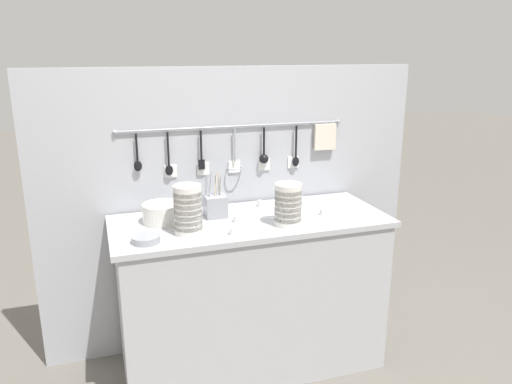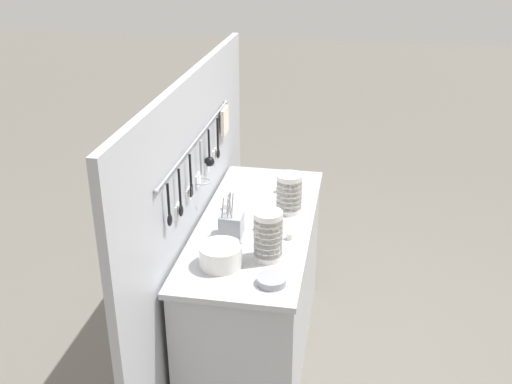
{
  "view_description": "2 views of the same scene",
  "coord_description": "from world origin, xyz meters",
  "px_view_note": "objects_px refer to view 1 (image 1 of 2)",
  "views": [
    {
      "loc": [
        -0.78,
        -2.45,
        1.78
      ],
      "look_at": [
        0.03,
        -0.0,
        1.04
      ],
      "focal_mm": 35.0,
      "sensor_mm": 36.0,
      "label": 1
    },
    {
      "loc": [
        -2.83,
        -0.5,
        2.41
      ],
      "look_at": [
        -0.04,
        -0.01,
        1.09
      ],
      "focal_mm": 42.0,
      "sensor_mm": 36.0,
      "label": 2
    }
  ],
  "objects_px": {
    "plate_stack": "(162,213)",
    "cup_edge_far": "(323,212)",
    "bowl_stack_short_front": "(188,210)",
    "steel_mixing_bowl": "(146,239)",
    "bowl_stack_nested_right": "(288,205)",
    "cup_centre": "(237,219)",
    "cup_mid_row": "(233,231)",
    "cup_front_left": "(260,203)",
    "cutlery_caddy": "(215,206)"
  },
  "relations": [
    {
      "from": "plate_stack",
      "to": "cup_edge_far",
      "type": "bearing_deg",
      "value": -10.21
    },
    {
      "from": "bowl_stack_short_front",
      "to": "steel_mixing_bowl",
      "type": "bearing_deg",
      "value": -166.72
    },
    {
      "from": "bowl_stack_nested_right",
      "to": "cup_centre",
      "type": "bearing_deg",
      "value": 151.12
    },
    {
      "from": "bowl_stack_nested_right",
      "to": "cup_centre",
      "type": "xyz_separation_m",
      "value": [
        -0.24,
        0.13,
        -0.09
      ]
    },
    {
      "from": "plate_stack",
      "to": "steel_mixing_bowl",
      "type": "height_order",
      "value": "plate_stack"
    },
    {
      "from": "bowl_stack_nested_right",
      "to": "cup_centre",
      "type": "relative_size",
      "value": 6.23
    },
    {
      "from": "cup_mid_row",
      "to": "cup_edge_far",
      "type": "distance_m",
      "value": 0.57
    },
    {
      "from": "bowl_stack_nested_right",
      "to": "cup_front_left",
      "type": "height_order",
      "value": "bowl_stack_nested_right"
    },
    {
      "from": "steel_mixing_bowl",
      "to": "cutlery_caddy",
      "type": "bearing_deg",
      "value": 33.71
    },
    {
      "from": "steel_mixing_bowl",
      "to": "cup_centre",
      "type": "distance_m",
      "value": 0.51
    },
    {
      "from": "plate_stack",
      "to": "cup_centre",
      "type": "distance_m",
      "value": 0.4
    },
    {
      "from": "bowl_stack_short_front",
      "to": "cup_centre",
      "type": "relative_size",
      "value": 6.96
    },
    {
      "from": "cup_centre",
      "to": "cup_front_left",
      "type": "relative_size",
      "value": 1.0
    },
    {
      "from": "bowl_stack_nested_right",
      "to": "cup_edge_far",
      "type": "relative_size",
      "value": 6.23
    },
    {
      "from": "cutlery_caddy",
      "to": "cup_edge_far",
      "type": "relative_size",
      "value": 7.1
    },
    {
      "from": "bowl_stack_short_front",
      "to": "plate_stack",
      "type": "relative_size",
      "value": 1.21
    },
    {
      "from": "steel_mixing_bowl",
      "to": "cup_mid_row",
      "type": "relative_size",
      "value": 3.74
    },
    {
      "from": "bowl_stack_nested_right",
      "to": "plate_stack",
      "type": "relative_size",
      "value": 1.09
    },
    {
      "from": "cup_mid_row",
      "to": "cup_edge_far",
      "type": "relative_size",
      "value": 1.0
    },
    {
      "from": "cup_mid_row",
      "to": "cup_centre",
      "type": "bearing_deg",
      "value": 68.27
    },
    {
      "from": "cup_mid_row",
      "to": "cup_front_left",
      "type": "bearing_deg",
      "value": 54.88
    },
    {
      "from": "bowl_stack_nested_right",
      "to": "steel_mixing_bowl",
      "type": "height_order",
      "value": "bowl_stack_nested_right"
    },
    {
      "from": "cup_edge_far",
      "to": "cup_front_left",
      "type": "distance_m",
      "value": 0.38
    },
    {
      "from": "bowl_stack_nested_right",
      "to": "plate_stack",
      "type": "height_order",
      "value": "bowl_stack_nested_right"
    },
    {
      "from": "cutlery_caddy",
      "to": "cup_front_left",
      "type": "xyz_separation_m",
      "value": [
        0.3,
        0.1,
        -0.04
      ]
    },
    {
      "from": "cup_mid_row",
      "to": "steel_mixing_bowl",
      "type": "bearing_deg",
      "value": 175.85
    },
    {
      "from": "steel_mixing_bowl",
      "to": "cup_centre",
      "type": "height_order",
      "value": "cup_centre"
    },
    {
      "from": "cutlery_caddy",
      "to": "cup_mid_row",
      "type": "height_order",
      "value": "cutlery_caddy"
    },
    {
      "from": "cutlery_caddy",
      "to": "cup_edge_far",
      "type": "distance_m",
      "value": 0.6
    },
    {
      "from": "cutlery_caddy",
      "to": "cup_front_left",
      "type": "bearing_deg",
      "value": 17.93
    },
    {
      "from": "bowl_stack_short_front",
      "to": "bowl_stack_nested_right",
      "type": "height_order",
      "value": "bowl_stack_short_front"
    },
    {
      "from": "steel_mixing_bowl",
      "to": "cutlery_caddy",
      "type": "distance_m",
      "value": 0.49
    },
    {
      "from": "steel_mixing_bowl",
      "to": "cutlery_caddy",
      "type": "relative_size",
      "value": 0.53
    },
    {
      "from": "cup_front_left",
      "to": "plate_stack",
      "type": "bearing_deg",
      "value": -169.8
    },
    {
      "from": "plate_stack",
      "to": "cutlery_caddy",
      "type": "height_order",
      "value": "cutlery_caddy"
    },
    {
      "from": "cutlery_caddy",
      "to": "cup_edge_far",
      "type": "bearing_deg",
      "value": -16.14
    },
    {
      "from": "steel_mixing_bowl",
      "to": "cutlery_caddy",
      "type": "height_order",
      "value": "cutlery_caddy"
    },
    {
      "from": "cup_edge_far",
      "to": "plate_stack",
      "type": "bearing_deg",
      "value": 169.79
    },
    {
      "from": "bowl_stack_short_front",
      "to": "cup_centre",
      "type": "bearing_deg",
      "value": 19.06
    },
    {
      "from": "steel_mixing_bowl",
      "to": "cup_edge_far",
      "type": "height_order",
      "value": "cup_edge_far"
    },
    {
      "from": "bowl_stack_short_front",
      "to": "cutlery_caddy",
      "type": "relative_size",
      "value": 0.98
    },
    {
      "from": "steel_mixing_bowl",
      "to": "cup_front_left",
      "type": "xyz_separation_m",
      "value": [
        0.7,
        0.37,
        0.0
      ]
    },
    {
      "from": "cup_edge_far",
      "to": "cup_mid_row",
      "type": "bearing_deg",
      "value": -166.21
    },
    {
      "from": "cup_front_left",
      "to": "cutlery_caddy",
      "type": "bearing_deg",
      "value": -162.07
    },
    {
      "from": "plate_stack",
      "to": "cup_centre",
      "type": "relative_size",
      "value": 5.73
    },
    {
      "from": "plate_stack",
      "to": "cup_centre",
      "type": "xyz_separation_m",
      "value": [
        0.38,
        -0.12,
        -0.03
      ]
    },
    {
      "from": "cup_mid_row",
      "to": "cup_front_left",
      "type": "distance_m",
      "value": 0.49
    },
    {
      "from": "cutlery_caddy",
      "to": "plate_stack",
      "type": "bearing_deg",
      "value": -178.02
    },
    {
      "from": "bowl_stack_short_front",
      "to": "cup_front_left",
      "type": "bearing_deg",
      "value": 33.05
    },
    {
      "from": "plate_stack",
      "to": "bowl_stack_nested_right",
      "type": "bearing_deg",
      "value": -21.88
    }
  ]
}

